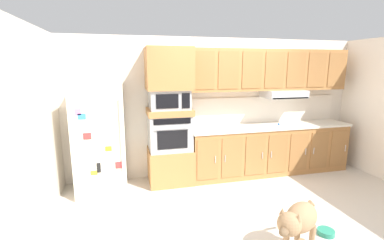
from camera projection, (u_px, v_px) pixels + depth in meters
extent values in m
plane|color=beige|center=(239.00, 194.00, 4.28)|extent=(9.60, 9.60, 0.00)
cube|color=silver|center=(217.00, 107.00, 5.09)|extent=(6.20, 0.12, 2.50)
cube|color=silver|center=(34.00, 127.00, 3.37)|extent=(0.12, 7.10, 2.50)
cube|color=silver|center=(100.00, 138.00, 4.26)|extent=(0.76, 0.70, 1.76)
cylinder|color=silver|center=(121.00, 137.00, 3.96)|extent=(0.02, 0.02, 1.10)
cube|color=black|center=(99.00, 168.00, 3.99)|extent=(0.06, 0.01, 0.15)
cube|color=orange|center=(108.00, 149.00, 3.97)|extent=(0.09, 0.01, 0.07)
cube|color=pink|center=(78.00, 112.00, 3.77)|extent=(0.08, 0.01, 0.09)
cube|color=gold|center=(94.00, 173.00, 3.99)|extent=(0.10, 0.01, 0.07)
cube|color=white|center=(100.00, 112.00, 3.84)|extent=(0.06, 0.01, 0.09)
cube|color=#337FDB|center=(82.00, 117.00, 3.79)|extent=(0.11, 0.01, 0.09)
cube|color=white|center=(106.00, 123.00, 3.89)|extent=(0.05, 0.01, 0.14)
cube|color=red|center=(119.00, 165.00, 4.05)|extent=(0.10, 0.01, 0.10)
cube|color=red|center=(87.00, 136.00, 3.86)|extent=(0.11, 0.01, 0.10)
cube|color=#A8703D|center=(170.00, 165.00, 4.70)|extent=(0.74, 0.62, 0.60)
cube|color=#A8AAAF|center=(170.00, 132.00, 4.59)|extent=(0.70, 0.58, 0.60)
cube|color=black|center=(173.00, 140.00, 4.32)|extent=(0.49, 0.01, 0.30)
cube|color=black|center=(172.00, 121.00, 4.26)|extent=(0.60, 0.01, 0.09)
cylinder|color=#A8AAAF|center=(173.00, 128.00, 4.25)|extent=(0.56, 0.02, 0.02)
cube|color=#A8703D|center=(169.00, 112.00, 4.52)|extent=(0.74, 0.62, 0.10)
cube|color=#A8AAAF|center=(169.00, 99.00, 4.48)|extent=(0.64, 0.53, 0.32)
cube|color=black|center=(167.00, 101.00, 4.20)|extent=(0.35, 0.01, 0.22)
cube|color=black|center=(186.00, 101.00, 4.27)|extent=(0.13, 0.01, 0.24)
cube|color=#A8703D|center=(169.00, 69.00, 4.38)|extent=(0.74, 0.62, 0.68)
cube|color=#A8703D|center=(269.00, 150.00, 5.12)|extent=(3.06, 0.60, 0.88)
cube|color=#9A6738|center=(208.00, 160.00, 4.52)|extent=(0.37, 0.01, 0.70)
cylinder|color=#BCBCC1|center=(215.00, 159.00, 4.54)|extent=(0.01, 0.01, 0.12)
cube|color=#9A6738|center=(232.00, 158.00, 4.62)|extent=(0.37, 0.01, 0.70)
cylinder|color=#BCBCC1|center=(225.00, 159.00, 4.58)|extent=(0.01, 0.01, 0.12)
cube|color=#9A6738|center=(255.00, 156.00, 4.73)|extent=(0.37, 0.01, 0.70)
cylinder|color=#BCBCC1|center=(262.00, 155.00, 4.74)|extent=(0.01, 0.01, 0.12)
cube|color=#9A6738|center=(278.00, 154.00, 4.83)|extent=(0.37, 0.01, 0.70)
cylinder|color=#BCBCC1|center=(271.00, 155.00, 4.78)|extent=(0.01, 0.01, 0.12)
cube|color=#9A6738|center=(299.00, 152.00, 4.93)|extent=(0.37, 0.01, 0.70)
cylinder|color=#BCBCC1|center=(306.00, 152.00, 4.95)|extent=(0.01, 0.01, 0.12)
cube|color=#9A6738|center=(319.00, 150.00, 5.04)|extent=(0.37, 0.01, 0.70)
cylinder|color=#BCBCC1|center=(314.00, 151.00, 4.99)|extent=(0.01, 0.01, 0.12)
cube|color=#9A6738|center=(339.00, 149.00, 5.14)|extent=(0.37, 0.01, 0.70)
cylinder|color=#BCBCC1|center=(345.00, 148.00, 5.15)|extent=(0.01, 0.01, 0.12)
cube|color=silver|center=(270.00, 126.00, 5.03)|extent=(3.10, 0.64, 0.04)
cube|color=white|center=(263.00, 109.00, 5.26)|extent=(3.10, 0.02, 0.50)
cube|color=#A8703D|center=(270.00, 70.00, 4.96)|extent=(3.06, 0.34, 0.74)
cube|color=#A8AAAF|center=(284.00, 94.00, 5.04)|extent=(0.76, 0.48, 0.14)
cube|color=black|center=(290.00, 98.00, 4.84)|extent=(0.72, 0.04, 0.02)
cube|color=#9A6738|center=(204.00, 70.00, 4.48)|extent=(0.37, 0.01, 0.63)
cube|color=#9A6738|center=(229.00, 70.00, 4.58)|extent=(0.37, 0.01, 0.63)
cube|color=#9A6738|center=(252.00, 70.00, 4.69)|extent=(0.37, 0.01, 0.63)
cube|color=#9A6738|center=(275.00, 70.00, 4.79)|extent=(0.37, 0.01, 0.63)
cube|color=#9A6738|center=(296.00, 70.00, 4.89)|extent=(0.37, 0.01, 0.63)
cube|color=#9A6738|center=(317.00, 70.00, 5.00)|extent=(0.37, 0.01, 0.63)
cube|color=#9A6738|center=(337.00, 70.00, 5.10)|extent=(0.37, 0.01, 0.63)
cylinder|color=blue|center=(279.00, 124.00, 5.04)|extent=(0.07, 0.10, 0.03)
cylinder|color=silver|center=(285.00, 124.00, 5.02)|extent=(0.06, 0.11, 0.01)
ellipsoid|color=#997551|center=(301.00, 217.00, 2.81)|extent=(0.55, 0.50, 0.28)
sphere|color=#997551|center=(289.00, 224.00, 2.55)|extent=(0.23, 0.23, 0.23)
ellipsoid|color=brown|center=(284.00, 232.00, 2.47)|extent=(0.15, 0.14, 0.08)
cone|color=#997551|center=(299.00, 217.00, 2.49)|extent=(0.06, 0.06, 0.07)
cone|color=#997551|center=(282.00, 211.00, 2.59)|extent=(0.06, 0.06, 0.07)
cylinder|color=#997551|center=(311.00, 203.00, 3.03)|extent=(0.16, 0.13, 0.13)
cylinder|color=#997551|center=(312.00, 238.00, 2.94)|extent=(0.06, 0.06, 0.31)
cylinder|color=#997551|center=(298.00, 232.00, 3.04)|extent=(0.06, 0.06, 0.31)
cylinder|color=#267F66|center=(326.00, 232.00, 3.25)|extent=(0.20, 0.20, 0.06)
cylinder|color=brown|center=(326.00, 231.00, 3.25)|extent=(0.15, 0.15, 0.03)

